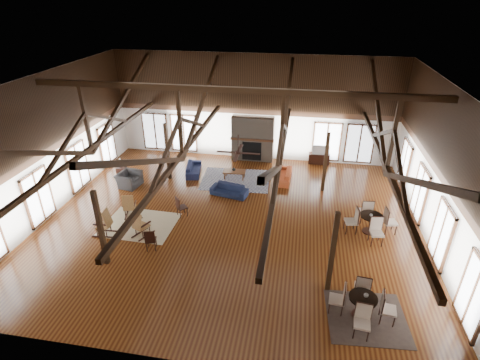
% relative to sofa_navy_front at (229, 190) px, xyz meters
% --- Properties ---
extents(floor, '(16.00, 16.00, 0.00)m').
position_rel_sofa_navy_front_xyz_m(floor, '(0.53, -2.25, -0.26)').
color(floor, brown).
rests_on(floor, ground).
extents(ceiling, '(16.00, 14.00, 0.02)m').
position_rel_sofa_navy_front_xyz_m(ceiling, '(0.53, -2.25, 5.74)').
color(ceiling, black).
rests_on(ceiling, wall_back).
extents(wall_back, '(16.00, 0.02, 6.00)m').
position_rel_sofa_navy_front_xyz_m(wall_back, '(0.53, 4.75, 2.74)').
color(wall_back, white).
rests_on(wall_back, floor).
extents(wall_front, '(16.00, 0.02, 6.00)m').
position_rel_sofa_navy_front_xyz_m(wall_front, '(0.53, -9.25, 2.74)').
color(wall_front, white).
rests_on(wall_front, floor).
extents(wall_left, '(0.02, 14.00, 6.00)m').
position_rel_sofa_navy_front_xyz_m(wall_left, '(-7.47, -2.25, 2.74)').
color(wall_left, white).
rests_on(wall_left, floor).
extents(wall_right, '(0.02, 14.00, 6.00)m').
position_rel_sofa_navy_front_xyz_m(wall_right, '(8.53, -2.25, 2.74)').
color(wall_right, white).
rests_on(wall_right, floor).
extents(roof_truss, '(15.60, 14.07, 3.14)m').
position_rel_sofa_navy_front_xyz_m(roof_truss, '(0.53, -2.25, 3.77)').
color(roof_truss, black).
rests_on(roof_truss, wall_back).
extents(post_grid, '(8.16, 7.16, 3.05)m').
position_rel_sofa_navy_front_xyz_m(post_grid, '(0.53, -2.25, 1.26)').
color(post_grid, black).
rests_on(post_grid, floor).
extents(fireplace, '(2.50, 0.69, 2.60)m').
position_rel_sofa_navy_front_xyz_m(fireplace, '(0.53, 4.42, 1.03)').
color(fireplace, '#716556').
rests_on(fireplace, floor).
extents(ceiling_fan, '(1.60, 1.60, 0.75)m').
position_rel_sofa_navy_front_xyz_m(ceiling_fan, '(1.03, -3.25, 3.47)').
color(ceiling_fan, black).
rests_on(ceiling_fan, roof_truss).
extents(sofa_navy_front, '(1.92, 1.08, 0.53)m').
position_rel_sofa_navy_front_xyz_m(sofa_navy_front, '(0.00, 0.00, 0.00)').
color(sofa_navy_front, '#151D3A').
rests_on(sofa_navy_front, floor).
extents(sofa_navy_left, '(1.90, 1.01, 0.53)m').
position_rel_sofa_navy_front_xyz_m(sofa_navy_left, '(-2.38, 2.05, -0.00)').
color(sofa_navy_left, '#151C3C').
rests_on(sofa_navy_left, floor).
extents(sofa_orange, '(1.93, 0.83, 0.55)m').
position_rel_sofa_navy_front_xyz_m(sofa_orange, '(2.52, 2.06, 0.01)').
color(sofa_orange, '#BC4C24').
rests_on(sofa_orange, floor).
extents(coffee_table, '(1.21, 0.65, 0.45)m').
position_rel_sofa_navy_front_xyz_m(coffee_table, '(-0.07, 1.77, 0.13)').
color(coffee_table, brown).
rests_on(coffee_table, floor).
extents(vase, '(0.20, 0.20, 0.20)m').
position_rel_sofa_navy_front_xyz_m(vase, '(-0.10, 1.80, 0.29)').
color(vase, '#B2B2B2').
rests_on(vase, coffee_table).
extents(armchair, '(1.28, 1.16, 0.73)m').
position_rel_sofa_navy_front_xyz_m(armchair, '(-5.22, 0.08, 0.10)').
color(armchair, '#29292B').
rests_on(armchair, floor).
extents(side_table_lamp, '(0.44, 0.44, 1.12)m').
position_rel_sofa_navy_front_xyz_m(side_table_lamp, '(-6.02, 0.92, 0.16)').
color(side_table_lamp, black).
rests_on(side_table_lamp, floor).
extents(rocking_chair_a, '(0.65, 0.93, 1.09)m').
position_rel_sofa_navy_front_xyz_m(rocking_chair_a, '(-3.96, -2.63, 0.25)').
color(rocking_chair_a, olive).
rests_on(rocking_chair_a, floor).
extents(rocking_chair_b, '(0.80, 1.00, 1.14)m').
position_rel_sofa_navy_front_xyz_m(rocking_chair_b, '(-2.90, -3.97, 0.27)').
color(rocking_chair_b, olive).
rests_on(rocking_chair_b, floor).
extents(rocking_chair_c, '(0.94, 0.55, 1.18)m').
position_rel_sofa_navy_front_xyz_m(rocking_chair_c, '(-4.33, -4.09, 0.29)').
color(rocking_chair_c, olive).
rests_on(rocking_chair_c, floor).
extents(side_chair_a, '(0.58, 0.58, 0.97)m').
position_rel_sofa_navy_front_xyz_m(side_chair_a, '(-1.76, -2.26, 0.30)').
color(side_chair_a, black).
rests_on(side_chair_a, floor).
extents(side_chair_b, '(0.48, 0.48, 0.94)m').
position_rel_sofa_navy_front_xyz_m(side_chair_b, '(-2.13, -4.77, 0.28)').
color(side_chair_b, black).
rests_on(side_chair_b, floor).
extents(cafe_table_near, '(2.04, 2.04, 1.05)m').
position_rel_sofa_navy_front_xyz_m(cafe_table_near, '(5.49, -6.77, 0.26)').
color(cafe_table_near, black).
rests_on(cafe_table_near, floor).
extents(cafe_table_far, '(2.18, 2.18, 1.12)m').
position_rel_sofa_navy_front_xyz_m(cafe_table_far, '(6.36, -2.07, 0.29)').
color(cafe_table_far, black).
rests_on(cafe_table_far, floor).
extents(cup_near, '(0.17, 0.17, 0.10)m').
position_rel_sofa_navy_front_xyz_m(cup_near, '(5.56, -6.73, 0.54)').
color(cup_near, '#B2B2B2').
rests_on(cup_near, cafe_table_near).
extents(cup_far, '(0.16, 0.16, 0.10)m').
position_rel_sofa_navy_front_xyz_m(cup_far, '(6.31, -2.14, 0.59)').
color(cup_far, '#B2B2B2').
rests_on(cup_far, cafe_table_far).
extents(tv_console, '(1.17, 0.44, 0.59)m').
position_rel_sofa_navy_front_xyz_m(tv_console, '(4.39, 4.50, 0.03)').
color(tv_console, black).
rests_on(tv_console, floor).
extents(television, '(0.96, 0.14, 0.55)m').
position_rel_sofa_navy_front_xyz_m(television, '(4.44, 4.50, 0.60)').
color(television, '#B2B2B2').
rests_on(television, tv_console).
extents(rug_tan, '(3.07, 2.45, 0.01)m').
position_rel_sofa_navy_front_xyz_m(rug_tan, '(-3.30, -3.19, -0.26)').
color(rug_tan, tan).
rests_on(rug_tan, floor).
extents(rug_navy, '(3.68, 2.86, 0.01)m').
position_rel_sofa_navy_front_xyz_m(rug_navy, '(0.02, 1.64, -0.26)').
color(rug_navy, '#161B3F').
rests_on(rug_navy, floor).
extents(rug_dark, '(2.54, 2.34, 0.01)m').
position_rel_sofa_navy_front_xyz_m(rug_dark, '(5.68, -6.82, -0.26)').
color(rug_dark, black).
rests_on(rug_dark, floor).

